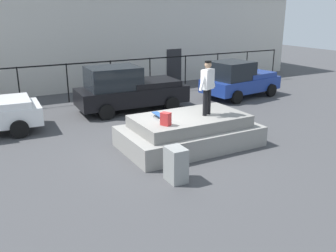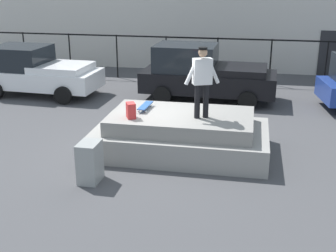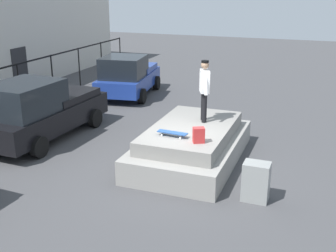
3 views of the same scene
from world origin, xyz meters
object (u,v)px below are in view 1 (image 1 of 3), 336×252
Objects in this scene: backpack at (166,119)px; skateboard at (159,115)px; skateboarder at (207,84)px; utility_box at (176,165)px; car_blue_pickup_far at (239,79)px; car_black_pickup_mid at (128,89)px.

skateboard is at bearing 139.56° from backpack.
utility_box is (-2.24, -1.91, -1.58)m from skateboarder.
skateboarder is at bearing -14.54° from skateboard.
car_blue_pickup_far is (6.93, 4.61, -0.22)m from skateboard.
skateboard is at bearing 165.46° from skateboarder.
car_blue_pickup_far is at bearing 42.80° from skateboarder.
skateboard is 0.78m from backpack.
utility_box is at bearing -139.58° from skateboarder.
car_blue_pickup_far is at bearing 99.91° from backpack.
skateboard is 0.19× the size of car_blue_pickup_far.
car_black_pickup_mid is 5.95m from car_blue_pickup_far.
car_blue_pickup_far is at bearing 33.64° from skateboard.
car_black_pickup_mid is 5.27× the size of utility_box.
backpack is at bearing -142.95° from car_blue_pickup_far.
backpack is 0.09× the size of car_blue_pickup_far.
car_black_pickup_mid is at bearing 78.54° from skateboard.
utility_box is (-0.54, -1.55, -0.76)m from backpack.
utility_box is at bearing -137.88° from car_blue_pickup_far.
backpack is 1.81m from utility_box.
car_blue_pickup_far reaches higher than skateboard.
skateboard is at bearing -146.36° from car_blue_pickup_far.
backpack is 8.91m from car_blue_pickup_far.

